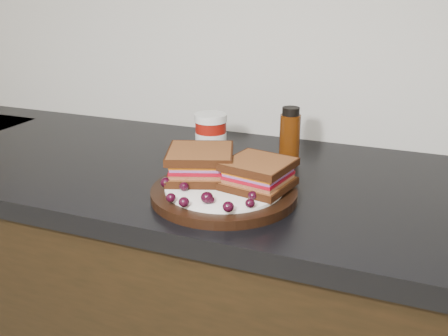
# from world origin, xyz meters

# --- Properties ---
(countertop) EXTENTS (3.98, 0.60, 0.04)m
(countertop) POSITION_xyz_m (0.00, 1.70, 0.88)
(countertop) COLOR black
(countertop) RESTS_ON base_cabinets
(plate) EXTENTS (0.28, 0.28, 0.02)m
(plate) POSITION_xyz_m (-0.05, 1.57, 0.91)
(plate) COLOR black
(plate) RESTS_ON countertop
(sandwich_left) EXTENTS (0.16, 0.16, 0.06)m
(sandwich_left) POSITION_xyz_m (-0.11, 1.59, 0.95)
(sandwich_left) COLOR brown
(sandwich_left) RESTS_ON plate
(sandwich_right) EXTENTS (0.14, 0.14, 0.05)m
(sandwich_right) POSITION_xyz_m (0.01, 1.59, 0.95)
(sandwich_right) COLOR brown
(sandwich_right) RESTS_ON plate
(grape_0) EXTENTS (0.02, 0.02, 0.02)m
(grape_0) POSITION_xyz_m (-0.15, 1.52, 0.93)
(grape_0) COLOR black
(grape_0) RESTS_ON plate
(grape_1) EXTENTS (0.02, 0.02, 0.02)m
(grape_1) POSITION_xyz_m (-0.11, 1.52, 0.93)
(grape_1) COLOR black
(grape_1) RESTS_ON plate
(grape_2) EXTENTS (0.02, 0.02, 0.02)m
(grape_2) POSITION_xyz_m (-0.11, 1.47, 0.93)
(grape_2) COLOR black
(grape_2) RESTS_ON plate
(grape_3) EXTENTS (0.02, 0.02, 0.02)m
(grape_3) POSITION_xyz_m (-0.08, 1.46, 0.93)
(grape_3) COLOR black
(grape_3) RESTS_ON plate
(grape_4) EXTENTS (0.02, 0.02, 0.02)m
(grape_4) POSITION_xyz_m (-0.05, 1.49, 0.93)
(grape_4) COLOR black
(grape_4) RESTS_ON plate
(grape_5) EXTENTS (0.01, 0.01, 0.01)m
(grape_5) POSITION_xyz_m (-0.04, 1.49, 0.93)
(grape_5) COLOR black
(grape_5) RESTS_ON plate
(grape_6) EXTENTS (0.02, 0.02, 0.02)m
(grape_6) POSITION_xyz_m (0.00, 1.47, 0.93)
(grape_6) COLOR black
(grape_6) RESTS_ON plate
(grape_7) EXTENTS (0.02, 0.02, 0.02)m
(grape_7) POSITION_xyz_m (0.03, 1.50, 0.93)
(grape_7) COLOR black
(grape_7) RESTS_ON plate
(grape_8) EXTENTS (0.02, 0.02, 0.02)m
(grape_8) POSITION_xyz_m (0.02, 1.53, 0.93)
(grape_8) COLOR black
(grape_8) RESTS_ON plate
(grape_9) EXTENTS (0.02, 0.02, 0.02)m
(grape_9) POSITION_xyz_m (0.01, 1.55, 0.93)
(grape_9) COLOR black
(grape_9) RESTS_ON plate
(grape_10) EXTENTS (0.02, 0.02, 0.02)m
(grape_10) POSITION_xyz_m (0.03, 1.58, 0.93)
(grape_10) COLOR black
(grape_10) RESTS_ON plate
(grape_11) EXTENTS (0.02, 0.02, 0.02)m
(grape_11) POSITION_xyz_m (0.00, 1.59, 0.93)
(grape_11) COLOR black
(grape_11) RESTS_ON plate
(grape_12) EXTENTS (0.02, 0.02, 0.02)m
(grape_12) POSITION_xyz_m (0.01, 1.61, 0.93)
(grape_12) COLOR black
(grape_12) RESTS_ON plate
(grape_13) EXTENTS (0.02, 0.02, 0.02)m
(grape_13) POSITION_xyz_m (-0.12, 1.62, 0.93)
(grape_13) COLOR black
(grape_13) RESTS_ON plate
(grape_14) EXTENTS (0.02, 0.02, 0.02)m
(grape_14) POSITION_xyz_m (-0.12, 1.60, 0.93)
(grape_14) COLOR black
(grape_14) RESTS_ON plate
(grape_15) EXTENTS (0.02, 0.02, 0.02)m
(grape_15) POSITION_xyz_m (-0.11, 1.57, 0.93)
(grape_15) COLOR black
(grape_15) RESTS_ON plate
(grape_16) EXTENTS (0.02, 0.02, 0.02)m
(grape_16) POSITION_xyz_m (-0.11, 1.62, 0.93)
(grape_16) COLOR black
(grape_16) RESTS_ON plate
(grape_17) EXTENTS (0.02, 0.02, 0.02)m
(grape_17) POSITION_xyz_m (-0.11, 1.60, 0.93)
(grape_17) COLOR black
(grape_17) RESTS_ON plate
(grape_18) EXTENTS (0.02, 0.02, 0.02)m
(grape_18) POSITION_xyz_m (-0.14, 1.57, 0.93)
(grape_18) COLOR black
(grape_18) RESTS_ON plate
(condiment_jar) EXTENTS (0.08, 0.08, 0.11)m
(condiment_jar) POSITION_xyz_m (-0.16, 1.76, 0.95)
(condiment_jar) COLOR maroon
(condiment_jar) RESTS_ON countertop
(oil_bottle) EXTENTS (0.06, 0.06, 0.13)m
(oil_bottle) POSITION_xyz_m (0.01, 1.81, 0.96)
(oil_bottle) COLOR #441D06
(oil_bottle) RESTS_ON countertop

